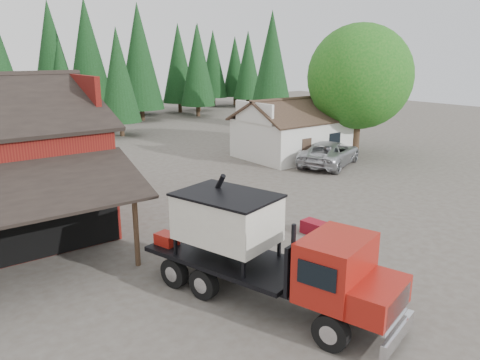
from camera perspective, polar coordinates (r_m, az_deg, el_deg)
ground at (r=20.15m, az=5.06°, el=-8.16°), size 120.00×120.00×0.00m
farmhouse at (r=37.41m, az=6.48°, el=5.45°), size 8.60×6.42×4.65m
deciduous_tree at (r=37.86m, az=14.40°, el=11.66°), size 8.00×8.00×10.20m
conifer_backdrop at (r=57.53m, az=-24.51°, el=5.93°), size 76.00×16.00×16.00m
near_pine_b at (r=47.40m, az=-14.61°, el=12.26°), size 3.96×3.96×10.40m
near_pine_c at (r=52.55m, az=3.89°, el=14.05°), size 4.84×4.84×12.40m
feed_truck at (r=15.23m, az=2.97°, el=-8.44°), size 4.66×9.19×4.01m
silver_car at (r=34.75m, az=10.89°, el=3.22°), size 7.10×5.25×1.79m
equip_box at (r=21.65m, az=9.01°, el=-5.74°), size 0.83×1.18×0.60m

